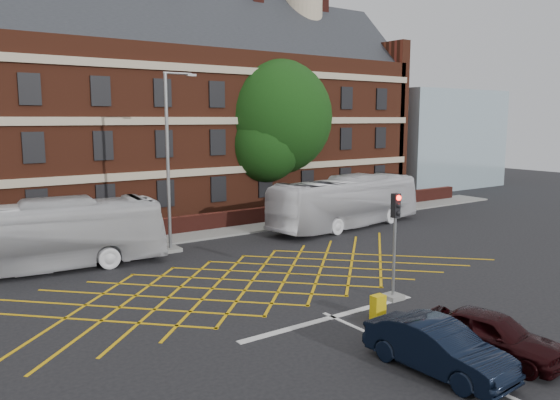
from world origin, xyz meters
TOP-DOWN VIEW (x-y plane):
  - ground at (0.00, 0.00)m, footprint 120.00×120.00m
  - victorian_building at (0.25, 22.00)m, footprint 51.00×12.17m
  - boundary_wall at (0.00, 13.00)m, footprint 56.00×0.50m
  - far_pavement at (0.00, 12.00)m, footprint 60.00×3.00m
  - glass_block at (34.00, 21.00)m, footprint 14.00×10.00m
  - box_junction_hatching at (0.00, 2.00)m, footprint 8.22×8.22m
  - stop_line at (0.00, -3.50)m, footprint 8.00×0.30m
  - centre_line at (0.00, -10.00)m, footprint 0.15×14.00m
  - bus_left at (-7.57, 9.17)m, footprint 12.28×4.13m
  - bus_right at (11.62, 8.70)m, footprint 12.32×4.30m
  - car_navy at (-0.37, -8.48)m, footprint 1.79×4.49m
  - car_maroon at (1.74, -8.79)m, footprint 2.41×4.42m
  - deciduous_tree at (11.72, 17.35)m, footprint 9.07×9.07m
  - traffic_light_near at (3.27, -3.36)m, footprint 0.70×0.70m
  - street_lamp at (-0.65, 9.18)m, footprint 2.25×1.00m
  - utility_cabinet at (1.19, -4.57)m, footprint 0.50×0.35m

SIDE VIEW (x-z plane):
  - ground at x=0.00m, z-range 0.00..0.00m
  - box_junction_hatching at x=0.00m, z-range 0.00..0.02m
  - stop_line at x=0.00m, z-range 0.00..0.02m
  - centre_line at x=0.00m, z-range 0.00..0.02m
  - far_pavement at x=0.00m, z-range 0.00..0.12m
  - utility_cabinet at x=1.19m, z-range 0.00..0.89m
  - boundary_wall at x=0.00m, z-range 0.00..1.10m
  - car_maroon at x=1.74m, z-range 0.00..1.43m
  - car_navy at x=-0.37m, z-range 0.00..1.45m
  - bus_left at x=-7.57m, z-range 0.00..3.35m
  - bus_right at x=11.62m, z-range 0.00..3.36m
  - traffic_light_near at x=3.27m, z-range -0.37..3.90m
  - street_lamp at x=-0.65m, z-range -1.44..8.13m
  - glass_block at x=34.00m, z-range 0.00..10.00m
  - deciduous_tree at x=11.72m, z-range 0.75..12.55m
  - victorian_building at x=0.25m, z-range -2.36..18.04m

